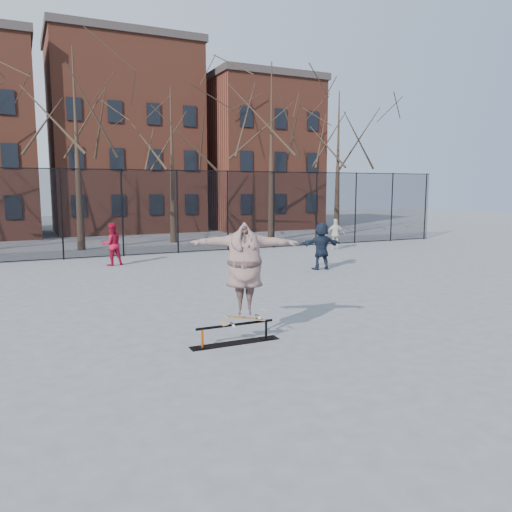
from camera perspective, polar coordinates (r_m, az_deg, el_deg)
name	(u,v)px	position (r m, az deg, el deg)	size (l,w,h in m)	color
ground	(284,320)	(12.09, 3.22, -7.27)	(100.00, 100.00, 0.00)	slate
skate_rail	(235,336)	(10.27, -2.40, -9.07)	(1.90, 0.29, 0.42)	black
skateboard	(245,320)	(10.27, -1.28, -7.28)	(0.91, 0.22, 0.11)	olive
skater	(245,272)	(10.06, -1.30, -1.82)	(2.30, 0.63, 1.87)	#463688
bystander_red	(112,244)	(21.06, -16.15, 1.30)	(0.84, 0.66, 1.73)	#A30E28
bystander_white	(336,234)	(25.88, 9.08, 2.49)	(0.92, 0.38, 1.57)	silver
bystander_navy	(321,246)	(19.40, 7.48, 1.16)	(1.70, 0.54, 1.83)	#192132
fence	(152,211)	(23.94, -11.77, 5.04)	(34.03, 0.07, 4.00)	black
tree_row	(126,107)	(28.24, -14.61, 16.15)	(33.66, 7.46, 10.67)	black
rowhouses	(117,145)	(36.92, -15.63, 12.07)	(29.00, 7.00, 13.00)	brown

